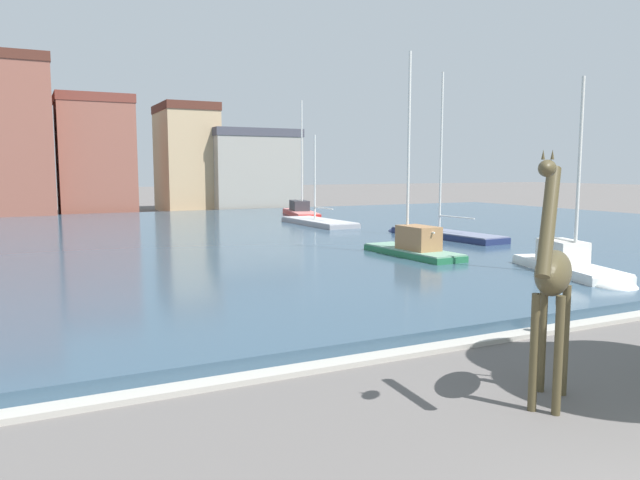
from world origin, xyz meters
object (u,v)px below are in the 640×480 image
(sailboat_green, at_px, (408,250))
(sailboat_navy, at_px, (437,236))
(giraffe_statue, at_px, (552,279))
(mooring_bollard, at_px, (539,326))
(sailboat_white, at_px, (574,271))
(sailboat_grey, at_px, (314,224))
(sailboat_red, at_px, (302,214))

(sailboat_green, bearing_deg, sailboat_navy, 43.58)
(giraffe_statue, height_order, sailboat_green, sailboat_green)
(mooring_bollard, bearing_deg, sailboat_white, 35.07)
(sailboat_navy, xyz_separation_m, sailboat_green, (-5.74, -5.46, 0.17))
(sailboat_grey, bearing_deg, sailboat_green, -100.38)
(sailboat_grey, bearing_deg, giraffe_statue, -108.15)
(mooring_bollard, bearing_deg, sailboat_red, 75.40)
(sailboat_white, xyz_separation_m, mooring_bollard, (-6.30, -4.42, -0.29))
(sailboat_white, relative_size, mooring_bollard, 14.92)
(sailboat_white, bearing_deg, sailboat_red, 85.14)
(sailboat_white, distance_m, sailboat_green, 7.39)
(sailboat_grey, distance_m, sailboat_white, 22.82)
(sailboat_white, xyz_separation_m, sailboat_green, (-2.49, 6.96, 0.06))
(sailboat_red, relative_size, sailboat_navy, 1.01)
(sailboat_red, distance_m, sailboat_navy, 16.93)
(giraffe_statue, bearing_deg, sailboat_grey, 71.85)
(sailboat_white, bearing_deg, sailboat_grey, 88.96)
(sailboat_grey, bearing_deg, mooring_bollard, -103.85)
(sailboat_green, distance_m, mooring_bollard, 12.00)
(sailboat_white, height_order, sailboat_green, sailboat_green)
(sailboat_grey, bearing_deg, sailboat_navy, -74.78)
(sailboat_grey, height_order, sailboat_white, sailboat_white)
(sailboat_green, height_order, mooring_bollard, sailboat_green)
(sailboat_navy, height_order, sailboat_green, sailboat_navy)
(giraffe_statue, relative_size, sailboat_grey, 0.52)
(sailboat_white, bearing_deg, mooring_bollard, -144.93)
(giraffe_statue, distance_m, mooring_bollard, 5.16)
(sailboat_navy, bearing_deg, sailboat_green, -136.42)
(giraffe_statue, xyz_separation_m, sailboat_grey, (10.04, 30.62, -1.91))
(giraffe_statue, relative_size, sailboat_navy, 0.47)
(sailboat_grey, relative_size, sailboat_green, 0.92)
(sailboat_navy, bearing_deg, giraffe_statue, -122.48)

